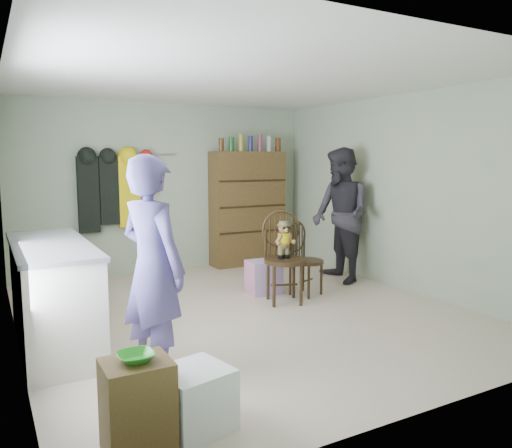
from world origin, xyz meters
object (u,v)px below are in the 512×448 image
chair_front (283,250)px  chair_far (303,256)px  dresser (248,208)px  counter (53,294)px

chair_front → chair_far: size_ratio=1.18×
chair_far → dresser: size_ratio=0.44×
chair_far → counter: bearing=166.7°
chair_front → chair_far: chair_front is taller
chair_far → chair_front: bearing=-178.0°
chair_front → dresser: size_ratio=0.52×
counter → chair_far: (2.94, 0.34, 0.02)m
counter → chair_far: 2.96m
chair_front → dresser: (0.64, 2.11, 0.29)m
counter → dresser: (3.20, 2.30, 0.44)m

